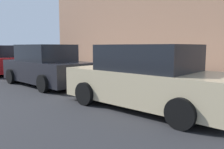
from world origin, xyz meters
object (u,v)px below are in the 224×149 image
fire_hydrant (103,69)px  suitcase_teal_4 (134,72)px  suitcase_silver_0 (176,78)px  suitcase_olive_5 (123,72)px  suitcase_maroon_1 (163,78)px  suitcase_red_6 (115,73)px  suitcase_black_2 (153,77)px  bollard_post (93,70)px  parked_car_beige_0 (147,78)px  suitcase_navy_3 (141,75)px  parked_car_charcoal_1 (46,66)px

fire_hydrant → suitcase_teal_4: bearing=-178.7°
suitcase_silver_0 → fire_hydrant: 3.86m
suitcase_olive_5 → suitcase_maroon_1: bearing=-178.4°
suitcase_olive_5 → fire_hydrant: 1.37m
suitcase_teal_4 → suitcase_red_6: 1.02m
suitcase_silver_0 → suitcase_olive_5: (2.49, 0.04, 0.01)m
suitcase_maroon_1 → suitcase_black_2: bearing=-8.3°
suitcase_red_6 → fire_hydrant: size_ratio=1.04×
bollard_post → parked_car_beige_0: (-4.95, 2.39, 0.30)m
suitcase_navy_3 → parked_car_beige_0: (-2.03, 2.46, 0.30)m
suitcase_navy_3 → suitcase_olive_5: bearing=-0.3°
suitcase_olive_5 → fire_hydrant: size_ratio=1.03×
suitcase_silver_0 → suitcase_black_2: 1.05m
suitcase_silver_0 → parked_car_charcoal_1: (4.68, 2.51, 0.30)m
suitcase_navy_3 → parked_car_beige_0: 3.21m
parked_car_beige_0 → fire_hydrant: bearing=-30.1°
suitcase_silver_0 → suitcase_red_6: 2.99m
parked_car_beige_0 → parked_car_charcoal_1: bearing=-0.0°
suitcase_maroon_1 → parked_car_beige_0: size_ratio=0.18×
parked_car_beige_0 → suitcase_black_2: bearing=-58.9°
suitcase_red_6 → suitcase_teal_4: bearing=-174.6°
parked_car_beige_0 → parked_car_charcoal_1: 5.20m
suitcase_black_2 → suitcase_navy_3: size_ratio=1.04×
suitcase_maroon_1 → parked_car_charcoal_1: parked_car_charcoal_1 is taller
suitcase_red_6 → parked_car_beige_0: parked_car_beige_0 is taller
suitcase_maroon_1 → fire_hydrant: size_ratio=1.11×
suitcase_olive_5 → bollard_post: bearing=2.3°
suitcase_olive_5 → parked_car_charcoal_1: (2.19, 2.47, 0.29)m
suitcase_navy_3 → suitcase_teal_4: 0.49m
suitcase_black_2 → suitcase_teal_4: size_ratio=0.83×
parked_car_beige_0 → parked_car_charcoal_1: size_ratio=1.02×
fire_hydrant → parked_car_charcoal_1: parked_car_charcoal_1 is taller
bollard_post → suitcase_silver_0: bearing=-178.5°
suitcase_navy_3 → suitcase_red_6: size_ratio=1.13×
parked_car_charcoal_1 → suitcase_silver_0: bearing=-151.8°
suitcase_olive_5 → suitcase_silver_0: bearing=-179.1°
suitcase_silver_0 → parked_car_beige_0: (-0.52, 2.51, 0.29)m
bollard_post → parked_car_charcoal_1: size_ratio=0.15×
suitcase_maroon_1 → parked_car_beige_0: bearing=113.0°
suitcase_teal_4 → parked_car_beige_0: parked_car_beige_0 is taller
suitcase_black_2 → suitcase_red_6: suitcase_black_2 is taller
suitcase_black_2 → suitcase_olive_5: size_ratio=1.19×
suitcase_red_6 → parked_car_charcoal_1: 3.03m
suitcase_navy_3 → fire_hydrant: 2.35m
suitcase_silver_0 → suitcase_olive_5: bearing=0.9°
suitcase_teal_4 → bollard_post: (2.44, 0.19, -0.05)m
suitcase_silver_0 → suitcase_maroon_1: 0.56m
suitcase_silver_0 → suitcase_navy_3: size_ratio=0.86×
suitcase_navy_3 → parked_car_charcoal_1: (3.17, 2.46, 0.31)m
suitcase_black_2 → fire_hydrant: 2.82m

